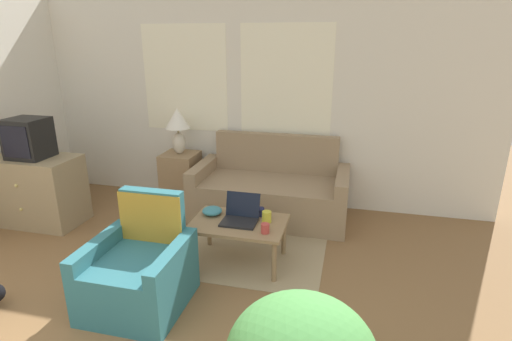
# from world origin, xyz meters

# --- Properties ---
(wall_back) EXTENTS (6.14, 0.06, 2.60)m
(wall_back) POSITION_xyz_m (-0.00, 4.09, 1.31)
(wall_back) COLOR silver
(wall_back) RESTS_ON ground_plane
(rug) EXTENTS (1.57, 1.88, 0.01)m
(rug) POSITION_xyz_m (0.41, 3.05, 0.00)
(rug) COLOR #9E8966
(rug) RESTS_ON ground_plane
(couch) EXTENTS (1.79, 0.85, 0.93)m
(couch) POSITION_xyz_m (0.49, 3.65, 0.28)
(couch) COLOR #937A5B
(couch) RESTS_ON ground_plane
(armchair) EXTENTS (0.73, 0.74, 0.86)m
(armchair) POSITION_xyz_m (-0.17, 1.76, 0.27)
(armchair) COLOR #2D6B75
(armchair) RESTS_ON ground_plane
(tv_dresser) EXTENTS (0.95, 0.56, 0.78)m
(tv_dresser) POSITION_xyz_m (-2.04, 2.82, 0.39)
(tv_dresser) COLOR #998460
(tv_dresser) RESTS_ON ground_plane
(television) EXTENTS (0.40, 0.37, 0.44)m
(television) POSITION_xyz_m (-2.04, 2.82, 1.00)
(television) COLOR black
(television) RESTS_ON tv_dresser
(side_table) EXTENTS (0.43, 0.43, 0.65)m
(side_table) POSITION_xyz_m (-0.72, 3.77, 0.33)
(side_table) COLOR #937551
(side_table) RESTS_ON ground_plane
(table_lamp) EXTENTS (0.31, 0.31, 0.57)m
(table_lamp) POSITION_xyz_m (-0.72, 3.77, 1.03)
(table_lamp) COLOR beige
(table_lamp) RESTS_ON side_table
(coffee_table) EXTENTS (0.87, 0.58, 0.41)m
(coffee_table) POSITION_xyz_m (0.41, 2.52, 0.37)
(coffee_table) COLOR #8E704C
(coffee_table) RESTS_ON ground_plane
(laptop) EXTENTS (0.32, 0.29, 0.24)m
(laptop) POSITION_xyz_m (0.43, 2.55, 0.47)
(laptop) COLOR black
(laptop) RESTS_ON coffee_table
(cup_navy) EXTENTS (0.07, 0.07, 0.09)m
(cup_navy) POSITION_xyz_m (0.70, 2.37, 0.46)
(cup_navy) COLOR #B23D38
(cup_navy) RESTS_ON coffee_table
(cup_yellow) EXTENTS (0.09, 0.09, 0.10)m
(cup_yellow) POSITION_xyz_m (0.67, 2.59, 0.47)
(cup_yellow) COLOR gold
(cup_yellow) RESTS_ON coffee_table
(cup_white) EXTENTS (0.09, 0.09, 0.07)m
(cup_white) POSITION_xyz_m (0.57, 2.71, 0.45)
(cup_white) COLOR #191E4C
(cup_white) RESTS_ON coffee_table
(snack_bowl) EXTENTS (0.19, 0.19, 0.08)m
(snack_bowl) POSITION_xyz_m (0.12, 2.62, 0.45)
(snack_bowl) COLOR teal
(snack_bowl) RESTS_ON coffee_table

